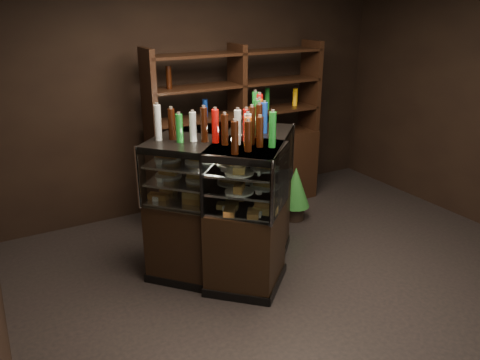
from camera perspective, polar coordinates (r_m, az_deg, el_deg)
name	(u,v)px	position (r m, az deg, el deg)	size (l,w,h in m)	color
ground	(326,295)	(4.34, 10.38, -13.62)	(5.00, 5.00, 0.00)	black
room_shell	(343,73)	(3.63, 12.40, 12.63)	(5.02, 5.02, 3.01)	black
display_case	(234,230)	(4.38, -0.77, -6.12)	(1.63, 1.30, 1.32)	black
food_display	(234,172)	(4.15, -0.79, 0.92)	(1.27, 0.93, 0.41)	#C18445
bottles_top	(233,125)	(4.02, -0.85, 6.77)	(1.10, 0.79, 0.30)	yellow
potted_conifer	(296,186)	(5.50, 6.79, -0.74)	(0.35, 0.35, 0.74)	black
back_shelving	(237,161)	(5.72, -0.33, 2.29)	(2.18, 0.42, 2.00)	black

